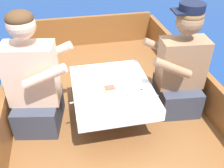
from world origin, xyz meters
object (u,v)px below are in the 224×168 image
Objects in this scene: person_port at (34,84)px; coffee_cup_port at (110,104)px; person_starboard at (180,69)px; sandwich at (110,89)px; coffee_cup_starboard at (133,95)px.

coffee_cup_port is (0.56, -0.33, -0.03)m from person_port.
person_starboard is 10.73× the size of coffee_cup_port.
sandwich is (0.60, -0.16, -0.03)m from person_port.
coffee_cup_starboard is at bearing 20.08° from coffee_cup_port.
person_port is 1.26m from person_starboard.
person_starboard is at bearing 9.30° from person_port.
person_port is at bearing 161.12° from coffee_cup_starboard.
person_port reaches higher than coffee_cup_starboard.
person_port reaches higher than coffee_cup_port.
coffee_cup_starboard is (0.17, -0.10, -0.00)m from sandwich.
coffee_cup_port is at bearing -20.64° from person_port.
person_port is 10.98× the size of coffee_cup_port.
sandwich reaches higher than coffee_cup_starboard.
sandwich is at bearing 77.95° from coffee_cup_port.
coffee_cup_starboard is (0.76, -0.26, -0.03)m from person_port.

